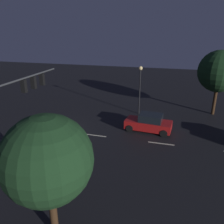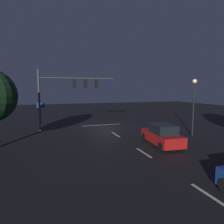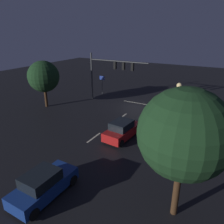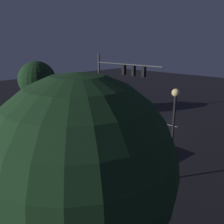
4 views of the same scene
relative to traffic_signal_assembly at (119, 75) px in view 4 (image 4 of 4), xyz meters
name	(u,v)px [view 4 (image 4 of 4)]	position (x,y,z in m)	size (l,w,h in m)	color
ground_plane	(147,125)	(-4.04, 0.34, -4.59)	(80.00, 80.00, 0.00)	black
traffic_signal_assembly	(119,75)	(0.00, 0.00, 0.00)	(8.54, 0.47, 6.59)	#383A3D
lane_dash_far	(120,136)	(-4.04, 4.34, -4.59)	(2.20, 0.16, 0.01)	beige
lane_dash_mid	(62,159)	(-4.04, 10.34, -4.59)	(2.20, 0.16, 0.01)	beige
stop_bar	(155,121)	(-4.04, -1.18, -4.59)	(5.00, 0.16, 0.01)	beige
car_approaching	(99,153)	(-6.37, 8.98, -3.79)	(2.24, 4.49, 1.70)	maroon
street_lamp_left_kerb	(174,119)	(-10.74, 7.35, -0.82)	(0.44, 0.44, 5.44)	black
route_sign	(115,90)	(3.08, -2.69, -2.49)	(0.90, 0.12, 2.91)	#383A3D
tree_left_near	(81,168)	(-12.88, 15.55, 0.30)	(4.52, 4.52, 7.16)	#382314
tree_right_near	(37,80)	(6.38, 6.01, -0.59)	(3.97, 3.97, 6.00)	#382314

